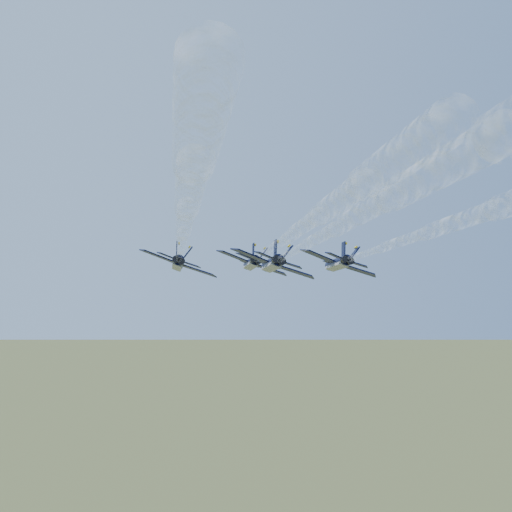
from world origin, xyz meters
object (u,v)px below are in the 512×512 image
object	(u,v)px
jet_left	(178,263)
jet_right	(337,263)
jet_lead	(251,263)
jet_slot	(272,264)

from	to	relation	value
jet_left	jet_right	bearing A→B (deg)	-3.11
jet_lead	jet_right	world-z (taller)	same
jet_lead	jet_right	size ratio (longest dim) A/B	1.00
jet_left	jet_slot	world-z (taller)	same
jet_right	jet_slot	size ratio (longest dim) A/B	1.00
jet_right	jet_slot	world-z (taller)	same
jet_right	jet_left	bearing A→B (deg)	176.89
jet_left	jet_slot	size ratio (longest dim) A/B	1.00
jet_left	jet_right	distance (m)	22.52
jet_lead	jet_right	xyz separation A→B (m)	(8.64, -12.87, 0.00)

